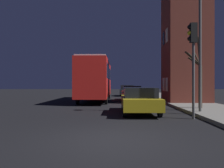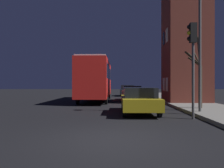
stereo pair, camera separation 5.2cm
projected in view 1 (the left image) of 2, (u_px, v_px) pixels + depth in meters
name	position (u px, v px, depth m)	size (l,w,h in m)	color
ground_plane	(112.00, 139.00, 6.36)	(120.00, 120.00, 0.00)	black
brick_building	(185.00, 40.00, 18.17)	(3.54, 3.75, 10.22)	brown
streetlamp	(192.00, 18.00, 11.48)	(1.21, 0.49, 6.81)	#4C4C4C
traffic_light	(193.00, 50.00, 10.01)	(0.43, 0.24, 4.41)	#4C4C4C
bare_tree	(199.00, 75.00, 13.04)	(1.18, 1.58, 4.13)	#2D2319
bus	(96.00, 77.00, 20.57)	(2.48, 9.99, 3.78)	red
car_near_lane	(139.00, 100.00, 12.02)	(1.88, 4.64, 1.42)	olive
car_mid_lane	(132.00, 93.00, 21.24)	(1.81, 4.50, 1.42)	#B21E19
car_far_lane	(127.00, 90.00, 29.26)	(1.88, 4.05, 1.46)	black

